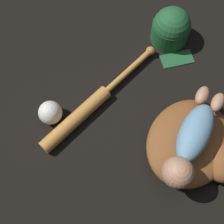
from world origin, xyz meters
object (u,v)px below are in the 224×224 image
Objects in this scene: baseball_bat at (87,108)px; baseball_cap at (171,29)px; baseball at (50,113)px; baby_figure at (191,141)px; baseball_glove at (195,145)px.

baseball_bat is 0.43m from baseball_cap.
baby_figure is at bearing 105.26° from baseball.
baby_figure is 0.66× the size of baseball_bat.
baseball_glove is 0.59× the size of baseball_bat.
baseball_glove is 0.09m from baby_figure.
baseball_glove is 1.52× the size of baseball_cap.
baby_figure is at bearing 95.79° from baseball_bat.
baseball_glove is 3.91× the size of baseball.
baseball_bat is 0.12m from baseball.
baseball_glove is 0.48m from baseball.
baseball_cap is (-0.42, 0.09, 0.04)m from baseball_bat.
baseball is at bearing -71.88° from baseball_glove.
baby_figure is 0.46m from baseball.
baseball is (0.15, -0.45, -0.00)m from baseball_glove.
baseball_glove reaches higher than baseball_bat.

